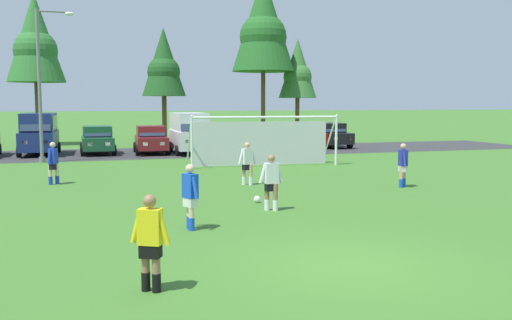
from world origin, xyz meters
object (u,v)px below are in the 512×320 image
object	(u,v)px
soccer_ball	(257,199)
player_striker_near	(247,164)
street_lamp	(43,84)
player_winger_left	(190,197)
parked_car_slot_center_right	(189,132)
parked_car_slot_left	(39,133)
soccer_goal	(262,140)
parked_car_slot_center	(151,139)
parked_car_slot_center_left	(97,140)
parked_car_slot_end	(330,135)
player_defender_far	(271,183)
player_midfield_center	(53,163)
parked_car_slot_far_right	(304,135)
parked_car_slot_right	(237,137)
referee	(150,243)
player_winger_right	(403,165)

from	to	relation	value
soccer_ball	player_striker_near	distance (m)	4.00
player_striker_near	street_lamp	xyz separation A→B (m)	(-7.89, 11.15, 3.30)
player_striker_near	player_winger_left	world-z (taller)	same
player_striker_near	parked_car_slot_center_right	xyz separation A→B (m)	(0.40, 14.22, 0.52)
parked_car_slot_left	street_lamp	world-z (taller)	street_lamp
soccer_goal	parked_car_slot_center	distance (m)	9.58
soccer_ball	soccer_goal	bearing A→B (deg)	71.35
parked_car_slot_center_left	parked_car_slot_center	world-z (taller)	same
soccer_goal	parked_car_slot_end	xyz separation A→B (m)	(8.20, 9.70, -0.42)
player_winger_left	parked_car_slot_end	world-z (taller)	parked_car_slot_end
player_defender_far	parked_car_slot_center_left	xyz separation A→B (m)	(-4.30, 20.66, 0.05)
player_winger_left	parked_car_slot_center	xyz separation A→B (m)	(1.63, 21.84, 0.05)
soccer_ball	soccer_goal	distance (m)	10.89
player_midfield_center	parked_car_slot_far_right	size ratio (longest dim) A/B	0.39
player_striker_near	parked_car_slot_center_right	world-z (taller)	parked_car_slot_center_right
parked_car_slot_center_right	parked_car_slot_end	world-z (taller)	parked_car_slot_center_right
soccer_goal	player_defender_far	size ratio (longest dim) A/B	4.58
parked_car_slot_right	parked_car_slot_end	bearing A→B (deg)	2.58
parked_car_slot_right	parked_car_slot_center_right	bearing A→B (deg)	-155.90
parked_car_slot_left	parked_car_slot_end	size ratio (longest dim) A/B	1.14
referee	parked_car_slot_center	xyz separation A→B (m)	(3.12, 26.24, 0.05)
soccer_ball	parked_car_slot_left	xyz separation A→B (m)	(-7.67, 19.87, 1.23)
parked_car_slot_center	parked_car_slot_center_right	world-z (taller)	parked_car_slot_center_right
player_winger_right	parked_car_slot_center	size ratio (longest dim) A/B	0.38
soccer_ball	parked_car_slot_right	world-z (taller)	parked_car_slot_right
player_midfield_center	parked_car_slot_center_right	distance (m)	14.05
soccer_ball	parked_car_slot_center_left	xyz separation A→B (m)	(-4.29, 19.30, 0.77)
player_winger_left	parked_car_slot_far_right	xyz separation A→B (m)	(12.51, 23.45, 0.05)
player_striker_near	parked_car_slot_center_right	bearing A→B (deg)	88.38
soccer_goal	parked_car_slot_center_right	size ratio (longest dim) A/B	1.56
parked_car_slot_center_left	parked_car_slot_end	bearing A→B (deg)	2.36
street_lamp	parked_car_slot_far_right	bearing A→B (deg)	17.40
parked_car_slot_far_right	player_winger_right	bearing A→B (deg)	-100.89
parked_car_slot_far_right	soccer_goal	bearing A→B (deg)	-122.24
player_midfield_center	parked_car_slot_left	distance (m)	13.74
player_striker_near	player_winger_right	size ratio (longest dim) A/B	1.00
parked_car_slot_right	parked_car_slot_end	xyz separation A→B (m)	(6.94, 0.31, 0.00)
player_winger_left	player_winger_right	xyz separation A→B (m)	(8.91, 4.75, 0.00)
player_midfield_center	parked_car_slot_end	world-z (taller)	parked_car_slot_end
player_winger_right	parked_car_slot_far_right	bearing A→B (deg)	79.11
soccer_ball	player_defender_far	bearing A→B (deg)	-89.70
player_midfield_center	parked_car_slot_right	distance (m)	17.38
referee	parked_car_slot_end	xyz separation A→B (m)	(15.87, 27.52, 0.05)
parked_car_slot_far_right	parked_car_slot_left	bearing A→B (deg)	-178.64
parked_car_slot_right	parked_car_slot_center	bearing A→B (deg)	-170.52
street_lamp	referee	bearing A→B (deg)	-82.74
parked_car_slot_center_left	parked_car_slot_center_right	world-z (taller)	parked_car_slot_center_right
player_striker_near	parked_car_slot_center	distance (m)	14.95
soccer_ball	referee	bearing A→B (deg)	-119.10
player_defender_far	parked_car_slot_center_right	bearing A→B (deg)	86.47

